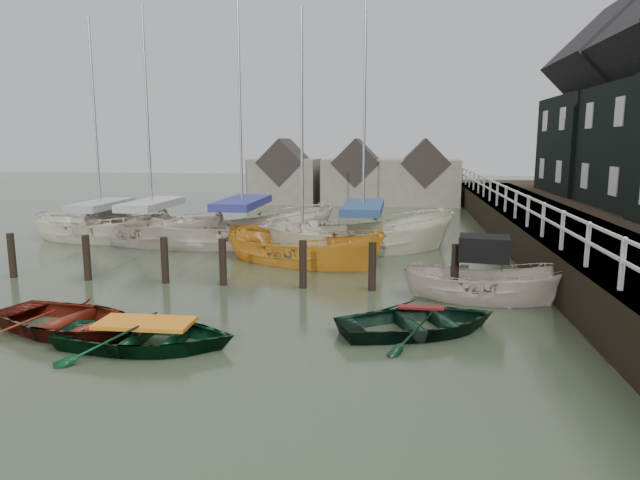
# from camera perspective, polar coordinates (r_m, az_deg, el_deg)

# --- Properties ---
(ground) EXTENTS (120.00, 120.00, 0.00)m
(ground) POSITION_cam_1_polar(r_m,az_deg,el_deg) (14.11, -8.64, -7.64)
(ground) COLOR #2C3321
(ground) RESTS_ON ground
(pier) EXTENTS (3.04, 32.00, 2.70)m
(pier) POSITION_cam_1_polar(r_m,az_deg,el_deg) (23.79, 21.40, 0.71)
(pier) COLOR black
(pier) RESTS_ON ground
(mooring_pilings) EXTENTS (13.72, 0.22, 1.80)m
(mooring_pilings) POSITION_cam_1_polar(r_m,az_deg,el_deg) (17.07, -9.40, -2.84)
(mooring_pilings) COLOR black
(mooring_pilings) RESTS_ON ground
(far_sheds) EXTENTS (14.00, 4.08, 4.39)m
(far_sheds) POSITION_cam_1_polar(r_m,az_deg,el_deg) (39.07, 3.48, 6.40)
(far_sheds) COLOR #665B51
(far_sheds) RESTS_ON ground
(rowboat_red) EXTENTS (4.65, 3.90, 0.83)m
(rowboat_red) POSITION_cam_1_polar(r_m,az_deg,el_deg) (14.01, -23.50, -8.49)
(rowboat_red) COLOR #59170C
(rowboat_red) RESTS_ON ground
(rowboat_green) EXTENTS (3.80, 2.76, 0.78)m
(rowboat_green) POSITION_cam_1_polar(r_m,az_deg,el_deg) (12.54, -16.96, -10.22)
(rowboat_green) COLOR black
(rowboat_green) RESTS_ON ground
(rowboat_dkgreen) EXTENTS (4.48, 3.93, 0.77)m
(rowboat_dkgreen) POSITION_cam_1_polar(r_m,az_deg,el_deg) (13.10, 9.96, -9.06)
(rowboat_dkgreen) COLOR black
(rowboat_dkgreen) RESTS_ON ground
(motorboat) EXTENTS (4.42, 2.15, 2.53)m
(motorboat) POSITION_cam_1_polar(r_m,az_deg,el_deg) (15.95, 15.95, -5.48)
(motorboat) COLOR #BAAD9F
(motorboat) RESTS_ON ground
(sailboat_a) EXTENTS (7.65, 4.93, 10.86)m
(sailboat_a) POSITION_cam_1_polar(r_m,az_deg,el_deg) (24.81, -16.28, -0.17)
(sailboat_a) COLOR #BFB2A3
(sailboat_a) RESTS_ON ground
(sailboat_b) EXTENTS (8.13, 5.29, 12.47)m
(sailboat_b) POSITION_cam_1_polar(r_m,az_deg,el_deg) (23.72, -7.68, -0.31)
(sailboat_b) COLOR beige
(sailboat_b) RESTS_ON ground
(sailboat_c) EXTENTS (6.78, 4.68, 9.78)m
(sailboat_c) POSITION_cam_1_polar(r_m,az_deg,el_deg) (20.13, -1.75, -2.19)
(sailboat_c) COLOR orange
(sailboat_c) RESTS_ON ground
(sailboat_d) EXTENTS (7.83, 4.69, 12.26)m
(sailboat_d) POSITION_cam_1_polar(r_m,az_deg,el_deg) (22.35, 4.29, -0.87)
(sailboat_d) COLOR beige
(sailboat_d) RESTS_ON ground
(sailboat_e) EXTENTS (6.89, 3.48, 10.46)m
(sailboat_e) POSITION_cam_1_polar(r_m,az_deg,el_deg) (26.33, -20.89, 0.14)
(sailboat_e) COLOR silver
(sailboat_e) RESTS_ON ground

